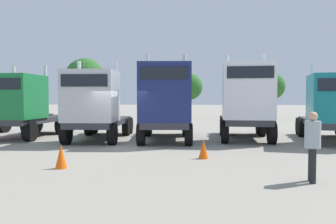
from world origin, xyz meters
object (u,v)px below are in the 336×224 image
Objects in this scene: semi_truck_navy at (165,103)px; traffic_cone_far at (61,156)px; visitor_with_camera at (313,141)px; semi_truck_teal at (334,108)px; traffic_cone_near at (203,149)px; semi_truck_silver at (95,106)px; semi_truck_green at (22,105)px; semi_truck_white at (246,101)px.

traffic_cone_far is (-2.48, -6.44, -1.59)m from semi_truck_navy.
visitor_with_camera is at bearing -7.16° from traffic_cone_far.
traffic_cone_far is at bearing -177.59° from visitor_with_camera.
semi_truck_teal is 7.96m from traffic_cone_near.
semi_truck_silver is 1.00× the size of semi_truck_teal.
traffic_cone_near is at bearing 18.77° from semi_truck_navy.
semi_truck_navy is at bearing 85.94° from semi_truck_green.
visitor_with_camera is (12.60, -8.08, -0.74)m from semi_truck_green.
semi_truck_silver reaches higher than traffic_cone_far.
semi_truck_silver is 11.03m from visitor_with_camera.
semi_truck_teal is 9.40× the size of traffic_cone_near.
semi_truck_white is at bearing -88.54° from semi_truck_teal.
semi_truck_silver is 7.01m from traffic_cone_near.
visitor_with_camera is 2.45× the size of traffic_cone_far.
semi_truck_green is 1.02× the size of semi_truck_white.
semi_truck_teal is at bearing 33.41° from traffic_cone_far.
semi_truck_navy is 8.13m from semi_truck_teal.
semi_truck_silver is 9.43× the size of traffic_cone_near.
semi_truck_navy reaches higher than visitor_with_camera.
semi_truck_white is at bearing 67.97° from traffic_cone_near.
traffic_cone_near is at bearing -20.45° from semi_truck_white.
semi_truck_green is 11.08m from traffic_cone_near.
traffic_cone_far reaches higher than traffic_cone_near.
semi_truck_white is at bearing 48.89° from traffic_cone_far.
traffic_cone_near is at bearing 141.87° from visitor_with_camera.
semi_truck_navy is at bearing -77.93° from semi_truck_teal.
semi_truck_white is 8.46m from visitor_with_camera.
traffic_cone_far is (-6.52, -7.47, -1.66)m from semi_truck_white.
semi_truck_teal is 3.49× the size of visitor_with_camera.
visitor_with_camera is 4.25m from traffic_cone_near.
semi_truck_silver is at bearing 80.75° from semi_truck_green.
semi_truck_white reaches higher than traffic_cone_near.
semi_truck_silver is at bearing -94.09° from semi_truck_navy.
semi_truck_white reaches higher than semi_truck_teal.
visitor_with_camera is (0.68, -8.37, -0.97)m from semi_truck_white.
traffic_cone_near is at bearing 64.24° from semi_truck_green.
semi_truck_navy is 0.99× the size of semi_truck_teal.
traffic_cone_far is at bearing -26.37° from semi_truck_navy.
traffic_cone_near is (1.90, -4.25, -1.63)m from semi_truck_navy.
semi_truck_teal is (4.07, -0.49, -0.32)m from semi_truck_white.
semi_truck_white is 5.94m from traffic_cone_near.
semi_truck_green is 4.42m from semi_truck_silver.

